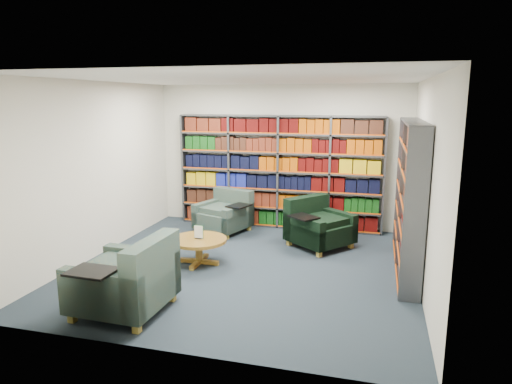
% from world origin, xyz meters
% --- Properties ---
extents(room_shell, '(5.02, 5.02, 2.82)m').
position_xyz_m(room_shell, '(0.00, 0.00, 1.40)').
color(room_shell, '#19232F').
rests_on(room_shell, ground).
extents(bookshelf_back, '(4.00, 0.28, 2.20)m').
position_xyz_m(bookshelf_back, '(0.00, 2.34, 1.10)').
color(bookshelf_back, '#47494F').
rests_on(bookshelf_back, ground).
extents(bookshelf_right, '(0.28, 2.50, 2.20)m').
position_xyz_m(bookshelf_right, '(2.34, 0.60, 1.10)').
color(bookshelf_right, '#47494F').
rests_on(bookshelf_right, ground).
extents(chair_teal_left, '(1.15, 1.10, 0.79)m').
position_xyz_m(chair_teal_left, '(-0.92, 1.79, 0.32)').
color(chair_teal_left, '#052D3C').
rests_on(chair_teal_left, ground).
extents(chair_green_right, '(1.29, 1.29, 0.83)m').
position_xyz_m(chair_green_right, '(0.89, 1.32, 0.34)').
color(chair_green_right, black).
rests_on(chair_green_right, ground).
extents(chair_teal_front, '(1.05, 1.21, 0.93)m').
position_xyz_m(chair_teal_front, '(-0.90, -1.81, 0.38)').
color(chair_teal_front, '#052D3C').
rests_on(chair_teal_front, ground).
extents(coffee_table, '(0.87, 0.87, 0.61)m').
position_xyz_m(coffee_table, '(-0.74, -0.06, 0.33)').
color(coffee_table, olive).
rests_on(coffee_table, ground).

